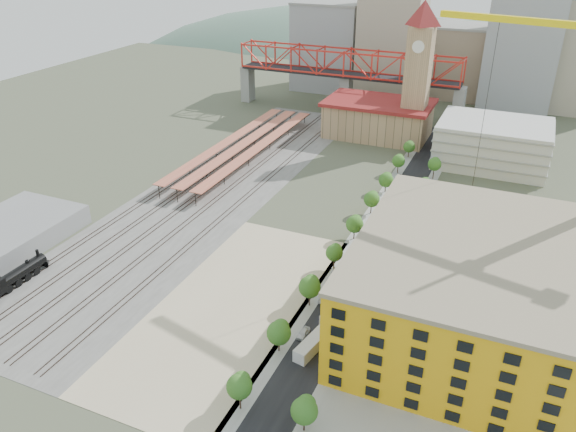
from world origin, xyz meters
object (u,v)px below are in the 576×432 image
at_px(site_trailer_b, 333,311).
at_px(site_trailer_d, 367,254).
at_px(locomotive, 9,281).
at_px(car_0, 303,333).
at_px(construction_building, 479,290).
at_px(clock_tower, 419,61).
at_px(site_trailer_a, 313,344).
at_px(site_trailer_c, 340,299).

bearing_deg(site_trailer_b, site_trailer_d, 92.43).
relative_size(locomotive, site_trailer_d, 2.38).
bearing_deg(car_0, construction_building, 28.80).
bearing_deg(clock_tower, site_trailer_b, -85.69).
xyz_separation_m(clock_tower, locomotive, (-58.00, -124.85, -26.65)).
xyz_separation_m(clock_tower, site_trailer_a, (8.00, -117.34, -27.42)).
distance_m(site_trailer_a, site_trailer_d, 34.49).
bearing_deg(site_trailer_a, site_trailer_d, 101.24).
bearing_deg(locomotive, car_0, 9.44).
xyz_separation_m(site_trailer_b, site_trailer_d, (0.00, 23.34, 0.07)).
relative_size(site_trailer_a, site_trailer_d, 1.01).
distance_m(site_trailer_b, site_trailer_d, 23.34).
height_order(site_trailer_c, site_trailer_d, site_trailer_d).
bearing_deg(car_0, locomotive, -168.12).
xyz_separation_m(locomotive, site_trailer_a, (66.00, 7.51, -0.77)).
distance_m(locomotive, site_trailer_a, 66.43).
relative_size(clock_tower, site_trailer_d, 5.66).
bearing_deg(site_trailer_a, locomotive, -162.27).
height_order(construction_building, locomotive, construction_building).
bearing_deg(site_trailer_c, construction_building, 1.23).
distance_m(construction_building, site_trailer_c, 27.32).
distance_m(site_trailer_a, site_trailer_c, 15.51).
distance_m(construction_building, site_trailer_b, 27.96).
bearing_deg(site_trailer_d, locomotive, -142.54).
relative_size(site_trailer_c, car_0, 2.34).
xyz_separation_m(site_trailer_a, site_trailer_b, (0.00, 11.15, -0.09)).
height_order(site_trailer_c, car_0, site_trailer_c).
bearing_deg(car_0, site_trailer_b, 72.30).
relative_size(site_trailer_b, car_0, 2.28).
bearing_deg(construction_building, clock_tower, 108.78).
xyz_separation_m(locomotive, car_0, (63.00, 10.48, -1.40)).
relative_size(construction_building, site_trailer_a, 5.43).
bearing_deg(clock_tower, site_trailer_d, -84.48).
bearing_deg(site_trailer_b, site_trailer_c, 92.43).
bearing_deg(clock_tower, car_0, -87.50).
height_order(site_trailer_b, car_0, site_trailer_b).
relative_size(site_trailer_a, site_trailer_c, 1.05).
xyz_separation_m(clock_tower, car_0, (5.00, -114.37, -28.05)).
distance_m(clock_tower, car_0, 117.86).
distance_m(clock_tower, locomotive, 140.22).
relative_size(site_trailer_b, site_trailer_d, 0.95).
relative_size(locomotive, site_trailer_a, 2.35).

